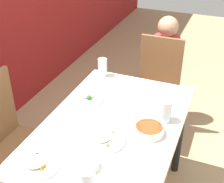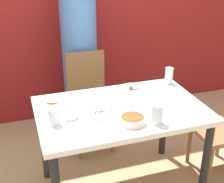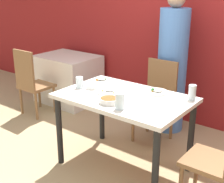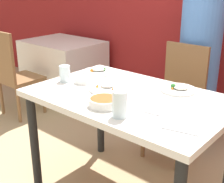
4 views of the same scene
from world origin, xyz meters
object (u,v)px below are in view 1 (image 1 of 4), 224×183
Objects in this scene: person_child at (163,74)px; glass_water_tall at (87,180)px; chair_child_spot at (156,89)px; chair_adult_spot at (12,136)px; bowl_curry at (149,130)px; plate_rice_adult at (87,97)px.

person_child is 1.79m from glass_water_tall.
person_child is at bearing 90.00° from chair_child_spot.
bowl_curry is (0.06, -0.98, 0.30)m from chair_adult_spot.
chair_child_spot reaches higher than glass_water_tall.
bowl_curry is 0.53m from glass_water_tall.
chair_adult_spot is 8.37× the size of glass_water_tall.
glass_water_tall is at bearing -88.25° from chair_child_spot.
bowl_curry is (-0.97, -0.20, 0.30)m from chair_child_spot.
plate_rice_adult is at bearing -111.10° from chair_child_spot.
chair_child_spot is at bearing 11.53° from bowl_curry.
chair_child_spot is 1.04m from bowl_curry.
person_child reaches higher than plate_rice_adult.
chair_adult_spot is 1.00× the size of chair_child_spot.
chair_child_spot is at bearing -37.28° from chair_adult_spot.
person_child is at bearing -15.76° from plate_rice_adult.
chair_adult_spot and chair_child_spot have the same top height.
bowl_curry is at bearing -86.61° from chair_adult_spot.
glass_water_tall reaches higher than bowl_curry.
plate_rice_adult reaches higher than bowl_curry.
person_child reaches higher than chair_adult_spot.
chair_child_spot is 1.51m from glass_water_tall.
plate_rice_adult is at bearing -61.92° from chair_adult_spot.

